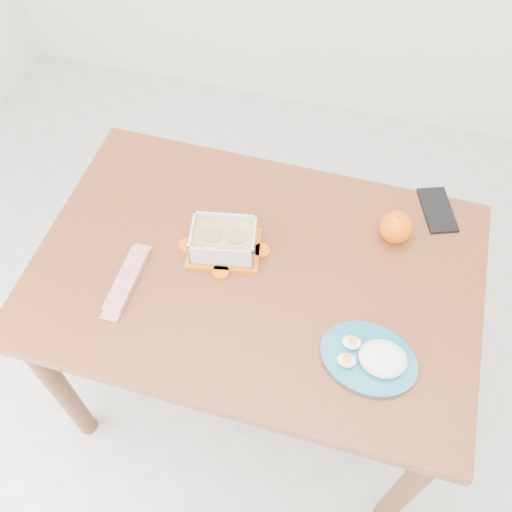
% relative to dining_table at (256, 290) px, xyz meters
% --- Properties ---
extents(ground, '(3.50, 3.50, 0.00)m').
position_rel_dining_table_xyz_m(ground, '(0.08, -0.21, -0.65)').
color(ground, '#B7B7B2').
rests_on(ground, ground).
extents(dining_table, '(1.16, 0.78, 0.75)m').
position_rel_dining_table_xyz_m(dining_table, '(0.00, 0.00, 0.00)').
color(dining_table, brown).
rests_on(dining_table, ground).
extents(food_container, '(0.21, 0.18, 0.08)m').
position_rel_dining_table_xyz_m(food_container, '(-0.10, 0.04, 0.14)').
color(food_container, '#E86206').
rests_on(food_container, dining_table).
extents(orange_fruit, '(0.09, 0.09, 0.09)m').
position_rel_dining_table_xyz_m(orange_fruit, '(0.33, 0.20, 0.15)').
color(orange_fruit, '#EF5304').
rests_on(orange_fruit, dining_table).
extents(rice_plate, '(0.26, 0.26, 0.06)m').
position_rel_dining_table_xyz_m(rice_plate, '(0.33, -0.18, 0.12)').
color(rice_plate, '#186988').
rests_on(rice_plate, dining_table).
extents(candy_bar, '(0.05, 0.19, 0.02)m').
position_rel_dining_table_xyz_m(candy_bar, '(-0.31, -0.13, 0.11)').
color(candy_bar, red).
rests_on(candy_bar, dining_table).
extents(smartphone, '(0.13, 0.18, 0.01)m').
position_rel_dining_table_xyz_m(smartphone, '(0.44, 0.32, 0.11)').
color(smartphone, black).
rests_on(smartphone, dining_table).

